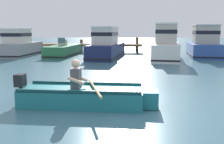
# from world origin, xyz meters

# --- Properties ---
(ground_plane) EXTENTS (120.00, 120.00, 0.00)m
(ground_plane) POSITION_xyz_m (0.00, 0.00, 0.00)
(ground_plane) COLOR #386070
(wooden_dock) EXTENTS (15.69, 1.64, 1.28)m
(wooden_dock) POSITION_xyz_m (-7.09, 15.36, 0.65)
(wooden_dock) COLOR brown
(wooden_dock) RESTS_ON ground
(rowboat_with_person) EXTENTS (3.71, 1.93, 1.19)m
(rowboat_with_person) POSITION_xyz_m (-1.12, -0.34, 0.25)
(rowboat_with_person) COLOR #1E727A
(rowboat_with_person) RESTS_ON ground
(moored_boat_grey) EXTENTS (1.95, 4.49, 2.04)m
(moored_boat_grey) POSITION_xyz_m (-8.42, 11.71, 0.76)
(moored_boat_grey) COLOR gray
(moored_boat_grey) RESTS_ON ground
(moored_boat_green) EXTENTS (1.81, 5.13, 1.37)m
(moored_boat_green) POSITION_xyz_m (-5.16, 12.34, 0.38)
(moored_boat_green) COLOR #287042
(moored_boat_green) RESTS_ON ground
(moored_boat_navy) EXTENTS (2.32, 5.99, 2.16)m
(moored_boat_navy) POSITION_xyz_m (-1.84, 11.29, 0.80)
(moored_boat_navy) COLOR #19234C
(moored_boat_navy) RESTS_ON ground
(moored_boat_white) EXTENTS (2.27, 5.53, 2.36)m
(moored_boat_white) POSITION_xyz_m (2.17, 10.52, 0.88)
(moored_boat_white) COLOR white
(moored_boat_white) RESTS_ON ground
(moored_boat_blue) EXTENTS (2.48, 4.80, 2.32)m
(moored_boat_blue) POSITION_xyz_m (5.12, 12.37, 0.85)
(moored_boat_blue) COLOR #2D519E
(moored_boat_blue) RESTS_ON ground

